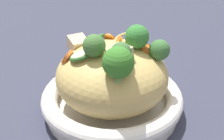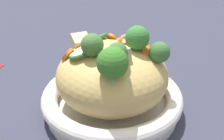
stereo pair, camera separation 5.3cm
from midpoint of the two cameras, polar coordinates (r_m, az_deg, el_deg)
The scene contains 7 objects.
ground_plane at distance 0.58m, azimuth 2.64°, elevation -7.88°, with size 3.00×3.00×0.00m, color #333548.
serving_bowl at distance 0.57m, azimuth 2.70°, elevation -5.89°, with size 0.27×0.27×0.05m.
noodle_heap at distance 0.54m, azimuth 2.83°, elevation -1.19°, with size 0.21×0.21×0.12m.
broccoli_florets at distance 0.47m, azimuth 5.40°, elevation 3.47°, with size 0.15×0.11×0.07m.
carrot_coins at distance 0.53m, azimuth 4.24°, elevation 4.27°, with size 0.17×0.13×0.05m.
zucchini_slices at distance 0.52m, azimuth -1.63°, elevation 4.57°, with size 0.12×0.08×0.03m.
chicken_chunks at distance 0.52m, azimuth -0.04°, elevation 4.29°, with size 0.04×0.15×0.04m.
Camera 2 is at (-0.30, -0.36, 0.35)m, focal length 46.49 mm.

